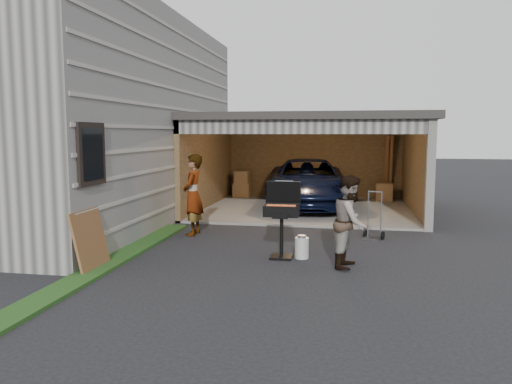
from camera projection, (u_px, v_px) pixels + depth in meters
The scene contains 11 objects.
ground at pixel (240, 261), 9.29m from camera, with size 80.00×80.00×0.00m, color black.
house at pixel (60, 119), 13.95m from camera, with size 7.00×11.00×5.50m, color #474744.
groundcover_strip at pixel (102, 267), 8.71m from camera, with size 0.50×8.00×0.06m, color #193814.
garage at pixel (309, 149), 15.57m from camera, with size 6.80×6.30×2.90m.
minivan at pixel (307, 185), 15.82m from camera, with size 2.46×5.34×1.48m, color black.
woman at pixel (193, 195), 11.55m from camera, with size 0.69×0.45×1.88m, color silver.
man at pixel (351, 222), 8.77m from camera, with size 0.79×0.62×1.63m, color #45281B.
bbq_grill at pixel (282, 213), 9.42m from camera, with size 0.65×0.57×1.45m.
propane_tank at pixel (302, 248), 9.45m from camera, with size 0.27×0.27×0.40m, color silver.
plywood_panel at pixel (90, 240), 8.60m from camera, with size 0.05×0.96×1.07m, color brown.
hand_truck at pixel (373, 230), 11.18m from camera, with size 0.49×0.45×1.08m.
Camera 1 is at (1.94, -8.87, 2.36)m, focal length 35.00 mm.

